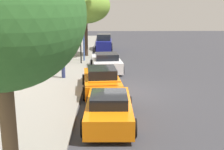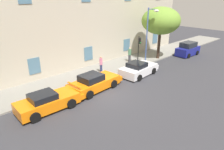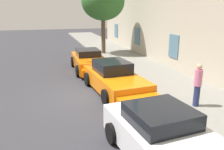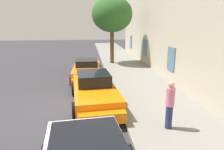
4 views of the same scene
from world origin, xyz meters
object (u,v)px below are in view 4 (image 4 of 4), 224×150
Objects in this scene: sportscar_yellow_flank at (95,92)px; pedestrian_strolling at (170,104)px; tree_midblock at (112,15)px; sportscar_red_lead at (87,71)px.

pedestrian_strolling is (2.75, 2.53, 0.41)m from sportscar_yellow_flank.
tree_midblock is 13.05m from pedestrian_strolling.
tree_midblock is at bearing 156.07° from sportscar_red_lead.
pedestrian_strolling reaches higher than sportscar_yellow_flank.
tree_midblock is 3.48× the size of pedestrian_strolling.
pedestrian_strolling is (12.55, 0.54, -3.52)m from tree_midblock.
sportscar_yellow_flank is at bearing -137.32° from pedestrian_strolling.
sportscar_yellow_flank is 10.75m from tree_midblock.
sportscar_yellow_flank is at bearing 4.80° from sportscar_red_lead.
sportscar_yellow_flank is 0.85× the size of tree_midblock.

